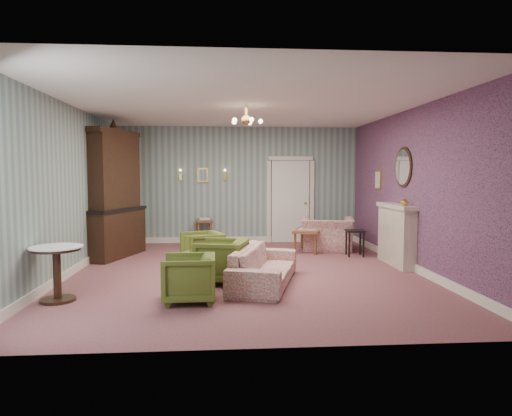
{
  "coord_description": "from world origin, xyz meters",
  "views": [
    {
      "loc": [
        -0.41,
        -7.8,
        1.72
      ],
      "look_at": [
        0.2,
        0.4,
        1.1
      ],
      "focal_mm": 31.51,
      "sensor_mm": 36.0,
      "label": 1
    }
  ],
  "objects": [
    {
      "name": "floor",
      "position": [
        0.0,
        0.0,
        0.0
      ],
      "size": [
        7.0,
        7.0,
        0.0
      ],
      "primitive_type": "plane",
      "color": "#854D53",
      "rests_on": "ground"
    },
    {
      "name": "ceiling",
      "position": [
        0.0,
        0.0,
        2.9
      ],
      "size": [
        7.0,
        7.0,
        0.0
      ],
      "primitive_type": "plane",
      "rotation": [
        3.14,
        0.0,
        0.0
      ],
      "color": "white",
      "rests_on": "ground"
    },
    {
      "name": "wall_back",
      "position": [
        0.0,
        3.5,
        1.45
      ],
      "size": [
        6.0,
        0.0,
        6.0
      ],
      "primitive_type": "plane",
      "rotation": [
        1.57,
        0.0,
        0.0
      ],
      "color": "slate",
      "rests_on": "ground"
    },
    {
      "name": "wall_front",
      "position": [
        0.0,
        -3.5,
        1.45
      ],
      "size": [
        6.0,
        0.0,
        6.0
      ],
      "primitive_type": "plane",
      "rotation": [
        -1.57,
        0.0,
        0.0
      ],
      "color": "slate",
      "rests_on": "ground"
    },
    {
      "name": "wall_left",
      "position": [
        -3.0,
        0.0,
        1.45
      ],
      "size": [
        0.0,
        7.0,
        7.0
      ],
      "primitive_type": "plane",
      "rotation": [
        1.57,
        0.0,
        1.57
      ],
      "color": "slate",
      "rests_on": "ground"
    },
    {
      "name": "wall_right",
      "position": [
        3.0,
        0.0,
        1.45
      ],
      "size": [
        0.0,
        7.0,
        7.0
      ],
      "primitive_type": "plane",
      "rotation": [
        1.57,
        0.0,
        -1.57
      ],
      "color": "slate",
      "rests_on": "ground"
    },
    {
      "name": "wall_right_floral",
      "position": [
        2.98,
        0.0,
        1.45
      ],
      "size": [
        0.0,
        7.0,
        7.0
      ],
      "primitive_type": "plane",
      "rotation": [
        1.57,
        0.0,
        -1.57
      ],
      "color": "#AA5575",
      "rests_on": "ground"
    },
    {
      "name": "door",
      "position": [
        1.3,
        3.46,
        1.08
      ],
      "size": [
        1.12,
        0.12,
        2.16
      ],
      "primitive_type": null,
      "color": "white",
      "rests_on": "floor"
    },
    {
      "name": "olive_chair_a",
      "position": [
        -0.87,
        -1.8,
        0.35
      ],
      "size": [
        0.66,
        0.7,
        0.71
      ],
      "primitive_type": "imported",
      "rotation": [
        0.0,
        0.0,
        -1.55
      ],
      "color": "#536122",
      "rests_on": "floor"
    },
    {
      "name": "olive_chair_b",
      "position": [
        -0.44,
        -0.73,
        0.38
      ],
      "size": [
        0.86,
        0.89,
        0.76
      ],
      "primitive_type": "imported",
      "rotation": [
        0.0,
        0.0,
        -1.83
      ],
      "color": "#536122",
      "rests_on": "floor"
    },
    {
      "name": "olive_chair_c",
      "position": [
        -0.8,
        0.62,
        0.35
      ],
      "size": [
        0.84,
        0.87,
        0.7
      ],
      "primitive_type": "imported",
      "rotation": [
        0.0,
        0.0,
        -1.21
      ],
      "color": "#536122",
      "rests_on": "floor"
    },
    {
      "name": "sofa_chintz",
      "position": [
        0.23,
        -0.91,
        0.39
      ],
      "size": [
        1.11,
        2.09,
        0.78
      ],
      "primitive_type": "imported",
      "rotation": [
        0.0,
        0.0,
        1.3
      ],
      "color": "#963C4A",
      "rests_on": "floor"
    },
    {
      "name": "wingback_chair",
      "position": [
        1.95,
        2.12,
        0.5
      ],
      "size": [
        1.27,
        0.96,
        1.0
      ],
      "primitive_type": "imported",
      "rotation": [
        0.0,
        0.0,
        2.93
      ],
      "color": "#963C4A",
      "rests_on": "floor"
    },
    {
      "name": "dresser",
      "position": [
        -2.65,
        1.66,
        1.39
      ],
      "size": [
        1.08,
        1.77,
        2.79
      ],
      "primitive_type": null,
      "rotation": [
        0.0,
        0.0,
        -0.32
      ],
      "color": "black",
      "rests_on": "floor"
    },
    {
      "name": "fireplace",
      "position": [
        2.86,
        0.4,
        0.58
      ],
      "size": [
        0.3,
        1.4,
        1.16
      ],
      "primitive_type": null,
      "color": "beige",
      "rests_on": "floor"
    },
    {
      "name": "mantel_vase",
      "position": [
        2.84,
        0.0,
        1.23
      ],
      "size": [
        0.15,
        0.15,
        0.15
      ],
      "primitive_type": "imported",
      "color": "gold",
      "rests_on": "fireplace"
    },
    {
      "name": "oval_mirror",
      "position": [
        2.96,
        0.4,
        1.85
      ],
      "size": [
        0.04,
        0.76,
        0.84
      ],
      "primitive_type": null,
      "color": "white",
      "rests_on": "wall_right"
    },
    {
      "name": "framed_print",
      "position": [
        2.97,
        1.75,
        1.6
      ],
      "size": [
        0.04,
        0.34,
        0.42
      ],
      "primitive_type": null,
      "color": "gold",
      "rests_on": "wall_right"
    },
    {
      "name": "coffee_table",
      "position": [
        1.49,
        2.02,
        0.25
      ],
      "size": [
        0.86,
        1.12,
        0.51
      ],
      "primitive_type": null,
      "rotation": [
        0.0,
        0.0,
        -0.35
      ],
      "color": "brown",
      "rests_on": "floor"
    },
    {
      "name": "side_table_black",
      "position": [
        2.35,
        1.35,
        0.28
      ],
      "size": [
        0.4,
        0.4,
        0.56
      ],
      "primitive_type": null,
      "rotation": [
        0.0,
        0.0,
        -0.07
      ],
      "color": "black",
      "rests_on": "floor"
    },
    {
      "name": "pedestal_table",
      "position": [
        -2.65,
        -1.64,
        0.38
      ],
      "size": [
        0.71,
        0.71,
        0.76
      ],
      "primitive_type": null,
      "rotation": [
        0.0,
        0.0,
        0.03
      ],
      "color": "black",
      "rests_on": "floor"
    },
    {
      "name": "nesting_table",
      "position": [
        -0.87,
        3.15,
        0.33
      ],
      "size": [
        0.47,
        0.56,
        0.67
      ],
      "primitive_type": null,
      "rotation": [
        0.0,
        0.0,
        0.14
      ],
      "color": "brown",
      "rests_on": "floor"
    },
    {
      "name": "gilt_mirror_back",
      "position": [
        -0.9,
        3.46,
        1.7
      ],
      "size": [
        0.28,
        0.06,
        0.36
      ],
      "primitive_type": null,
      "color": "gold",
      "rests_on": "wall_back"
    },
    {
      "name": "sconce_left",
      "position": [
        -1.45,
        3.44,
        1.7
      ],
      "size": [
        0.16,
        0.12,
        0.3
      ],
      "primitive_type": null,
      "color": "gold",
      "rests_on": "wall_back"
    },
    {
      "name": "sconce_right",
      "position": [
        -0.35,
        3.44,
        1.7
      ],
      "size": [
        0.16,
        0.12,
        0.3
      ],
      "primitive_type": null,
      "color": "gold",
      "rests_on": "wall_back"
    },
    {
      "name": "chandelier",
      "position": [
        0.0,
        0.0,
        2.63
      ],
      "size": [
        0.56,
        0.56,
        0.36
      ],
      "primitive_type": null,
      "color": "gold",
      "rests_on": "ceiling"
    },
    {
      "name": "burgundy_cushion",
      "position": [
        1.9,
        1.97,
        0.48
      ],
      "size": [
        0.41,
        0.28,
        0.39
      ],
      "primitive_type": "cube",
      "rotation": [
        0.17,
        0.0,
        -0.35
      ],
      "color": "maroon",
      "rests_on": "wingback_chair"
    }
  ]
}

